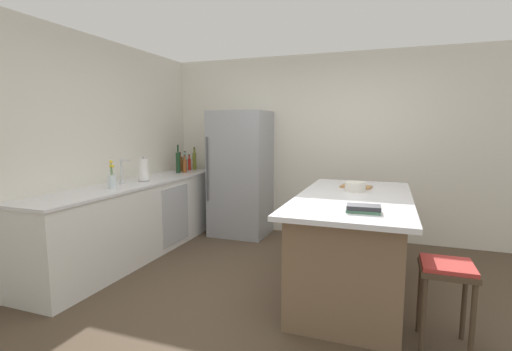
{
  "coord_description": "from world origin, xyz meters",
  "views": [
    {
      "loc": [
        0.78,
        -3.08,
        1.57
      ],
      "look_at": [
        -0.7,
        1.01,
        1.0
      ],
      "focal_mm": 25.79,
      "sensor_mm": 36.0,
      "label": 1
    }
  ],
  "objects_px": {
    "wine_bottle": "(178,162)",
    "mixing_bowl": "(355,187)",
    "whiskey_bottle": "(180,164)",
    "paper_towel_roll": "(144,170)",
    "vinegar_bottle": "(185,165)",
    "kitchen_island": "(352,243)",
    "gin_bottle": "(185,163)",
    "hot_sauce_bottle": "(189,164)",
    "flower_vase": "(112,180)",
    "refrigerator": "(241,174)",
    "bar_stool": "(446,278)",
    "cutting_board": "(356,187)",
    "sink_faucet": "(122,171)",
    "olive_oil_bottle": "(194,160)",
    "cookbook_stack": "(364,209)"
  },
  "relations": [
    {
      "from": "kitchen_island",
      "to": "paper_towel_roll",
      "type": "bearing_deg",
      "value": 174.88
    },
    {
      "from": "flower_vase",
      "to": "olive_oil_bottle",
      "type": "xyz_separation_m",
      "value": [
        -0.08,
        1.93,
        0.05
      ]
    },
    {
      "from": "paper_towel_roll",
      "to": "mixing_bowl",
      "type": "xyz_separation_m",
      "value": [
        2.52,
        0.02,
        -0.07
      ]
    },
    {
      "from": "olive_oil_bottle",
      "to": "wine_bottle",
      "type": "relative_size",
      "value": 0.85
    },
    {
      "from": "paper_towel_roll",
      "to": "gin_bottle",
      "type": "xyz_separation_m",
      "value": [
        -0.1,
        1.15,
        -0.02
      ]
    },
    {
      "from": "bar_stool",
      "to": "gin_bottle",
      "type": "bearing_deg",
      "value": 147.92
    },
    {
      "from": "flower_vase",
      "to": "gin_bottle",
      "type": "distance_m",
      "value": 1.73
    },
    {
      "from": "vinegar_bottle",
      "to": "kitchen_island",
      "type": "bearing_deg",
      "value": -25.08
    },
    {
      "from": "whiskey_bottle",
      "to": "mixing_bowl",
      "type": "xyz_separation_m",
      "value": [
        2.65,
        -1.03,
        -0.05
      ]
    },
    {
      "from": "kitchen_island",
      "to": "paper_towel_roll",
      "type": "xyz_separation_m",
      "value": [
        -2.53,
        0.23,
        0.57
      ]
    },
    {
      "from": "kitchen_island",
      "to": "wine_bottle",
      "type": "xyz_separation_m",
      "value": [
        -2.59,
        1.1,
        0.6
      ]
    },
    {
      "from": "bar_stool",
      "to": "hot_sauce_bottle",
      "type": "bearing_deg",
      "value": 146.56
    },
    {
      "from": "whiskey_bottle",
      "to": "hot_sauce_bottle",
      "type": "bearing_deg",
      "value": 77.56
    },
    {
      "from": "paper_towel_roll",
      "to": "whiskey_bottle",
      "type": "bearing_deg",
      "value": 97.21
    },
    {
      "from": "cookbook_stack",
      "to": "mixing_bowl",
      "type": "xyz_separation_m",
      "value": [
        -0.14,
        0.93,
        0.02
      ]
    },
    {
      "from": "hot_sauce_bottle",
      "to": "gin_bottle",
      "type": "relative_size",
      "value": 0.82
    },
    {
      "from": "flower_vase",
      "to": "wine_bottle",
      "type": "relative_size",
      "value": 0.76
    },
    {
      "from": "sink_faucet",
      "to": "paper_towel_roll",
      "type": "height_order",
      "value": "paper_towel_roll"
    },
    {
      "from": "mixing_bowl",
      "to": "kitchen_island",
      "type": "bearing_deg",
      "value": -87.16
    },
    {
      "from": "bar_stool",
      "to": "cutting_board",
      "type": "bearing_deg",
      "value": 121.03
    },
    {
      "from": "wine_bottle",
      "to": "mixing_bowl",
      "type": "bearing_deg",
      "value": -18.31
    },
    {
      "from": "gin_bottle",
      "to": "paper_towel_roll",
      "type": "bearing_deg",
      "value": -84.9
    },
    {
      "from": "paper_towel_roll",
      "to": "vinegar_bottle",
      "type": "relative_size",
      "value": 1.2
    },
    {
      "from": "gin_bottle",
      "to": "wine_bottle",
      "type": "relative_size",
      "value": 0.73
    },
    {
      "from": "kitchen_island",
      "to": "hot_sauce_bottle",
      "type": "distance_m",
      "value": 3.06
    },
    {
      "from": "kitchen_island",
      "to": "paper_towel_roll",
      "type": "distance_m",
      "value": 2.61
    },
    {
      "from": "flower_vase",
      "to": "paper_towel_roll",
      "type": "height_order",
      "value": "paper_towel_roll"
    },
    {
      "from": "cutting_board",
      "to": "hot_sauce_bottle",
      "type": "bearing_deg",
      "value": 159.38
    },
    {
      "from": "mixing_bowl",
      "to": "wine_bottle",
      "type": "bearing_deg",
      "value": 161.69
    },
    {
      "from": "kitchen_island",
      "to": "whiskey_bottle",
      "type": "relative_size",
      "value": 7.27
    },
    {
      "from": "vinegar_bottle",
      "to": "mixing_bowl",
      "type": "xyz_separation_m",
      "value": [
        2.51,
        -0.93,
        -0.04
      ]
    },
    {
      "from": "bar_stool",
      "to": "whiskey_bottle",
      "type": "bearing_deg",
      "value": 149.31
    },
    {
      "from": "paper_towel_roll",
      "to": "cookbook_stack",
      "type": "height_order",
      "value": "paper_towel_roll"
    },
    {
      "from": "cutting_board",
      "to": "gin_bottle",
      "type": "bearing_deg",
      "value": 161.51
    },
    {
      "from": "vinegar_bottle",
      "to": "mixing_bowl",
      "type": "bearing_deg",
      "value": -20.34
    },
    {
      "from": "refrigerator",
      "to": "gin_bottle",
      "type": "xyz_separation_m",
      "value": [
        -0.9,
        -0.05,
        0.13
      ]
    },
    {
      "from": "bar_stool",
      "to": "flower_vase",
      "type": "distance_m",
      "value": 3.28
    },
    {
      "from": "olive_oil_bottle",
      "to": "vinegar_bottle",
      "type": "bearing_deg",
      "value": -81.32
    },
    {
      "from": "sink_faucet",
      "to": "mixing_bowl",
      "type": "distance_m",
      "value": 2.64
    },
    {
      "from": "bar_stool",
      "to": "flower_vase",
      "type": "bearing_deg",
      "value": 173.46
    },
    {
      "from": "paper_towel_roll",
      "to": "hot_sauce_bottle",
      "type": "height_order",
      "value": "paper_towel_roll"
    },
    {
      "from": "sink_faucet",
      "to": "hot_sauce_bottle",
      "type": "bearing_deg",
      "value": 89.55
    },
    {
      "from": "vinegar_bottle",
      "to": "bar_stool",
      "type": "bearing_deg",
      "value": -30.46
    },
    {
      "from": "olive_oil_bottle",
      "to": "hot_sauce_bottle",
      "type": "height_order",
      "value": "olive_oil_bottle"
    },
    {
      "from": "kitchen_island",
      "to": "olive_oil_bottle",
      "type": "bearing_deg",
      "value": 148.64
    },
    {
      "from": "gin_bottle",
      "to": "refrigerator",
      "type": "bearing_deg",
      "value": 3.19
    },
    {
      "from": "hot_sauce_bottle",
      "to": "wine_bottle",
      "type": "relative_size",
      "value": 0.6
    },
    {
      "from": "kitchen_island",
      "to": "flower_vase",
      "type": "distance_m",
      "value": 2.59
    },
    {
      "from": "flower_vase",
      "to": "gin_bottle",
      "type": "relative_size",
      "value": 1.04
    },
    {
      "from": "refrigerator",
      "to": "hot_sauce_bottle",
      "type": "relative_size",
      "value": 7.39
    }
  ]
}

